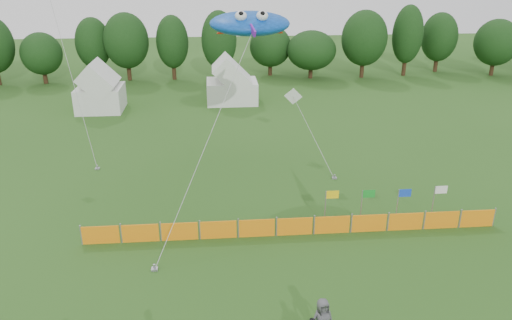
{
  "coord_description": "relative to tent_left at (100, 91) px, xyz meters",
  "views": [
    {
      "loc": [
        -1.79,
        -14.6,
        13.61
      ],
      "look_at": [
        0.0,
        6.0,
        5.2
      ],
      "focal_mm": 35.0,
      "sensor_mm": 36.0,
      "label": 1
    }
  ],
  "objects": [
    {
      "name": "small_kite_dark",
      "position": [
        0.73,
        -11.95,
        5.4
      ],
      "size": [
        3.59,
        4.85,
        12.35
      ],
      "color": "black",
      "rests_on": "ground"
    },
    {
      "name": "tent_left",
      "position": [
        0.0,
        0.0,
        0.0
      ],
      "size": [
        4.26,
        4.26,
        3.76
      ],
      "color": "silver",
      "rests_on": "ground"
    },
    {
      "name": "spectator_e",
      "position": [
        14.55,
        -32.52,
        -0.96
      ],
      "size": [
        1.03,
        0.8,
        1.87
      ],
      "primitive_type": "imported",
      "rotation": [
        0.0,
        0.0,
        0.24
      ],
      "color": "#4B4B50",
      "rests_on": "ground"
    },
    {
      "name": "tent_right",
      "position": [
        12.6,
        1.77,
        -0.08
      ],
      "size": [
        5.09,
        4.07,
        3.59
      ],
      "color": "white",
      "rests_on": "ground"
    },
    {
      "name": "flag_row",
      "position": [
        19.72,
        -23.84,
        -0.49
      ],
      "size": [
        6.73,
        0.11,
        2.14
      ],
      "color": "gray",
      "rests_on": "ground"
    },
    {
      "name": "barrier_fence",
      "position": [
        14.77,
        -24.66,
        -1.4
      ],
      "size": [
        21.9,
        0.06,
        1.0
      ],
      "color": "orange",
      "rests_on": "ground"
    },
    {
      "name": "stingray_kite",
      "position": [
        13.2,
        -15.11,
        7.89
      ],
      "size": [
        8.53,
        18.78,
        10.74
      ],
      "color": "blue",
      "rests_on": "ground"
    },
    {
      "name": "small_kite_white",
      "position": [
        17.04,
        -13.47,
        1.29
      ],
      "size": [
        2.79,
        5.96,
        4.84
      ],
      "color": "white",
      "rests_on": "ground"
    },
    {
      "name": "treeline",
      "position": [
        14.17,
        12.18,
        2.29
      ],
      "size": [
        104.57,
        8.78,
        8.36
      ],
      "color": "#382314",
      "rests_on": "ground"
    }
  ]
}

